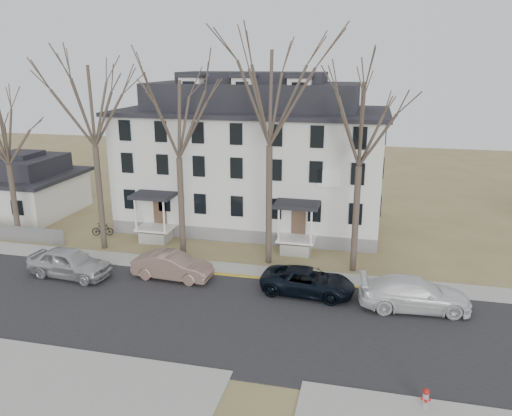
% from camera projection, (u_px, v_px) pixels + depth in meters
% --- Properties ---
extents(ground, '(120.00, 120.00, 0.00)m').
position_uv_depth(ground, '(207.00, 337.00, 24.15)').
color(ground, olive).
rests_on(ground, ground).
extents(main_road, '(120.00, 10.00, 0.04)m').
position_uv_depth(main_road, '(219.00, 317.00, 26.01)').
color(main_road, '#27272A').
rests_on(main_road, ground).
extents(far_sidewalk, '(120.00, 2.00, 0.08)m').
position_uv_depth(far_sidewalk, '(247.00, 272.00, 31.62)').
color(far_sidewalk, '#A09F97').
rests_on(far_sidewalk, ground).
extents(yellow_curb, '(14.00, 0.25, 0.06)m').
position_uv_depth(yellow_curb, '(325.00, 285.00, 29.69)').
color(yellow_curb, gold).
rests_on(yellow_curb, ground).
extents(boarding_house, '(20.80, 12.36, 12.05)m').
position_uv_depth(boarding_house, '(253.00, 158.00, 39.83)').
color(boarding_house, slate).
rests_on(boarding_house, ground).
extents(small_house, '(8.70, 8.70, 5.00)m').
position_uv_depth(small_house, '(24.00, 188.00, 43.25)').
color(small_house, silver).
rests_on(small_house, ground).
extents(tree_far_left, '(8.40, 8.40, 13.72)m').
position_uv_depth(tree_far_left, '(91.00, 101.00, 32.77)').
color(tree_far_left, '#473B31').
rests_on(tree_far_left, ground).
extents(tree_mid_left, '(7.80, 7.80, 12.74)m').
position_uv_depth(tree_mid_left, '(177.00, 114.00, 31.67)').
color(tree_mid_left, '#473B31').
rests_on(tree_mid_left, ground).
extents(tree_center, '(9.00, 9.00, 14.70)m').
position_uv_depth(tree_center, '(270.00, 91.00, 29.94)').
color(tree_center, '#473B31').
rests_on(tree_center, ground).
extents(tree_mid_right, '(7.80, 7.80, 12.74)m').
position_uv_depth(tree_mid_right, '(362.00, 119.00, 29.17)').
color(tree_mid_right, '#473B31').
rests_on(tree_mid_right, ground).
extents(tree_bungalow, '(6.60, 6.60, 10.78)m').
position_uv_depth(tree_bungalow, '(4.00, 131.00, 34.93)').
color(tree_bungalow, '#473B31').
rests_on(tree_bungalow, ground).
extents(car_silver, '(5.45, 2.60, 1.80)m').
position_uv_depth(car_silver, '(69.00, 263.00, 30.66)').
color(car_silver, '#B1B4B5').
rests_on(car_silver, ground).
extents(car_tan, '(4.94, 1.94, 1.60)m').
position_uv_depth(car_tan, '(172.00, 266.00, 30.41)').
color(car_tan, '#816256').
rests_on(car_tan, ground).
extents(car_navy, '(5.47, 2.85, 1.47)m').
position_uv_depth(car_navy, '(308.00, 282.00, 28.41)').
color(car_navy, black).
rests_on(car_navy, ground).
extents(car_white, '(6.04, 2.91, 1.69)m').
position_uv_depth(car_white, '(414.00, 294.00, 26.66)').
color(car_white, white).
rests_on(car_white, ground).
extents(bicycle_left, '(1.67, 1.27, 0.84)m').
position_uv_depth(bicycle_left, '(147.00, 231.00, 37.83)').
color(bicycle_left, black).
rests_on(bicycle_left, ground).
extents(bicycle_right, '(1.71, 0.84, 0.99)m').
position_uv_depth(bicycle_right, '(103.00, 230.00, 37.92)').
color(bicycle_right, black).
rests_on(bicycle_right, ground).
extents(fire_hydrant, '(0.36, 0.34, 0.88)m').
position_uv_depth(fire_hydrant, '(426.00, 399.00, 19.04)').
color(fire_hydrant, '#B7B7BA').
rests_on(fire_hydrant, ground).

